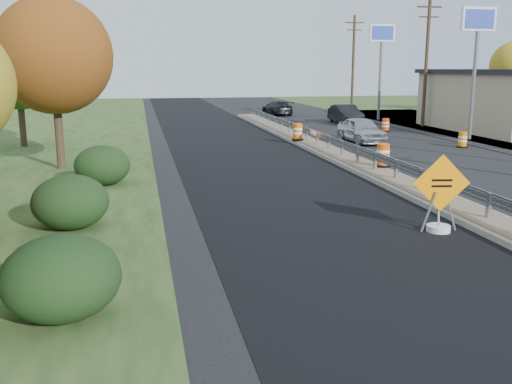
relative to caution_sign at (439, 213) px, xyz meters
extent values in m
plane|color=black|center=(1.71, 2.34, -0.54)|extent=(140.00, 140.00, 0.00)
cube|color=black|center=(-2.69, 12.34, -0.53)|extent=(7.20, 120.00, 0.01)
cube|color=gray|center=(1.71, 10.34, -0.45)|extent=(1.60, 55.00, 0.18)
cube|color=brown|center=(1.71, 10.34, -0.34)|extent=(1.25, 55.00, 0.05)
cube|color=silver|center=(1.71, 0.34, 0.04)|extent=(0.10, 0.15, 0.70)
cube|color=silver|center=(1.71, 2.34, 0.04)|extent=(0.10, 0.15, 0.70)
cube|color=silver|center=(1.71, 4.34, 0.04)|extent=(0.10, 0.15, 0.70)
cube|color=silver|center=(1.71, 6.34, 0.04)|extent=(0.10, 0.15, 0.70)
cube|color=silver|center=(1.71, 8.34, 0.04)|extent=(0.10, 0.15, 0.70)
cube|color=silver|center=(1.71, 10.34, 0.04)|extent=(0.10, 0.15, 0.70)
cube|color=silver|center=(1.71, 12.34, 0.04)|extent=(0.10, 0.15, 0.70)
cube|color=silver|center=(1.71, 14.34, 0.04)|extent=(0.10, 0.15, 0.70)
cube|color=silver|center=(1.71, 16.34, 0.04)|extent=(0.10, 0.15, 0.70)
cube|color=silver|center=(1.71, 18.34, 0.04)|extent=(0.10, 0.15, 0.70)
cube|color=silver|center=(1.71, 20.34, 0.04)|extent=(0.10, 0.15, 0.70)
cube|color=silver|center=(1.71, 22.34, 0.04)|extent=(0.10, 0.15, 0.70)
cube|color=silver|center=(1.71, 24.34, 0.04)|extent=(0.10, 0.15, 0.70)
cube|color=silver|center=(1.71, 26.34, 0.04)|extent=(0.10, 0.15, 0.70)
cube|color=silver|center=(1.71, 28.34, 0.04)|extent=(0.10, 0.15, 0.70)
cube|color=silver|center=(1.71, 30.34, 0.04)|extent=(0.10, 0.15, 0.70)
cube|color=silver|center=(1.71, 32.34, 0.04)|extent=(0.10, 0.15, 0.70)
cube|color=silver|center=(1.71, 34.34, 0.04)|extent=(0.10, 0.15, 0.70)
cube|color=silver|center=(1.71, 11.34, 0.24)|extent=(0.04, 46.00, 0.34)
cube|color=silver|center=(1.71, 11.34, 0.16)|extent=(0.06, 46.00, 0.03)
cube|color=silver|center=(1.71, 11.34, 0.32)|extent=(0.06, 46.00, 0.03)
cube|color=black|center=(13.76, 22.34, 1.06)|extent=(0.08, 7.20, 2.20)
cylinder|color=slate|center=(12.21, 18.34, 2.86)|extent=(0.22, 0.22, 6.80)
cube|color=white|center=(12.21, 18.34, 6.66)|extent=(2.20, 0.25, 1.40)
cube|color=#263FB2|center=(12.21, 18.34, 6.66)|extent=(1.90, 0.30, 1.10)
cylinder|color=slate|center=(12.21, 32.34, 2.86)|extent=(0.22, 0.22, 6.80)
cube|color=white|center=(12.21, 32.34, 6.66)|extent=(2.20, 0.25, 1.40)
cube|color=#263FB2|center=(12.21, 32.34, 6.66)|extent=(1.90, 0.30, 1.10)
cylinder|color=#473523|center=(13.21, 26.34, 4.16)|extent=(0.26, 0.26, 9.40)
cube|color=#473523|center=(13.21, 26.34, 8.16)|extent=(1.90, 0.12, 0.12)
cube|color=#473523|center=(13.21, 26.34, 7.46)|extent=(1.50, 0.10, 0.10)
cylinder|color=#473523|center=(13.21, 41.34, 4.16)|extent=(0.26, 0.26, 9.40)
cube|color=#473523|center=(13.21, 41.34, 8.16)|extent=(1.90, 0.12, 0.12)
cube|color=#473523|center=(13.21, 41.34, 7.46)|extent=(1.50, 0.10, 0.10)
ellipsoid|color=black|center=(-9.29, -3.66, 0.22)|extent=(2.09, 2.09, 1.52)
ellipsoid|color=black|center=(-9.79, 2.34, 0.22)|extent=(2.09, 2.09, 1.52)
ellipsoid|color=black|center=(-9.29, 8.34, 0.22)|extent=(2.09, 2.09, 1.52)
cylinder|color=#473523|center=(-11.29, 12.34, 1.11)|extent=(0.36, 0.36, 3.30)
sphere|color=brown|center=(-11.29, 12.34, 4.33)|extent=(4.95, 4.95, 4.95)
cylinder|color=#473523|center=(-14.29, 20.34, 0.89)|extent=(0.36, 0.36, 2.86)
sphere|color=#2A511B|center=(-14.29, 20.34, 3.68)|extent=(4.29, 4.29, 4.29)
cylinder|color=#473523|center=(27.71, 36.34, 1.00)|extent=(0.36, 0.36, 3.08)
cylinder|color=white|center=(0.00, 0.00, -0.45)|extent=(0.64, 0.64, 0.18)
cube|color=slate|center=(-0.32, 0.00, 0.03)|extent=(0.38, 0.11, 1.11)
cube|color=slate|center=(0.32, 0.00, 0.03)|extent=(0.38, 0.11, 1.11)
cube|color=slate|center=(0.00, 0.06, 0.03)|extent=(0.09, 0.29, 1.13)
cube|color=orange|center=(0.00, 0.00, 0.81)|extent=(1.53, 0.28, 1.54)
cube|color=black|center=(0.00, -0.03, 0.89)|extent=(0.55, 0.10, 0.06)
cube|color=black|center=(0.00, -0.03, 0.73)|extent=(0.55, 0.10, 0.06)
cylinder|color=black|center=(2.26, 8.82, -0.27)|extent=(0.67, 0.67, 0.09)
cylinder|color=#E64B09|center=(2.26, 8.82, 0.20)|extent=(0.54, 0.54, 0.94)
cylinder|color=white|center=(2.26, 8.82, 0.36)|extent=(0.55, 0.55, 0.12)
cylinder|color=white|center=(2.26, 8.82, 0.11)|extent=(0.55, 0.55, 0.12)
cylinder|color=black|center=(1.16, 18.37, -0.27)|extent=(0.67, 0.67, 0.09)
cylinder|color=#EE610A|center=(1.16, 18.37, 0.20)|extent=(0.53, 0.53, 0.93)
cylinder|color=white|center=(1.16, 18.37, 0.35)|extent=(0.55, 0.55, 0.12)
cylinder|color=white|center=(1.16, 18.37, 0.11)|extent=(0.55, 0.55, 0.12)
cylinder|color=black|center=(9.81, 15.16, -0.50)|extent=(0.59, 0.59, 0.08)
cylinder|color=orange|center=(9.81, 15.16, -0.09)|extent=(0.47, 0.47, 0.83)
cylinder|color=white|center=(9.81, 15.16, 0.05)|extent=(0.49, 0.49, 0.11)
cylinder|color=white|center=(9.81, 15.16, -0.17)|extent=(0.49, 0.49, 0.11)
cylinder|color=black|center=(8.96, 23.59, -0.50)|extent=(0.62, 0.62, 0.08)
cylinder|color=#E73A09|center=(8.96, 23.59, -0.06)|extent=(0.50, 0.50, 0.87)
cylinder|color=white|center=(8.96, 23.59, 0.08)|extent=(0.51, 0.51, 0.11)
cylinder|color=white|center=(8.96, 23.59, -0.15)|extent=(0.51, 0.51, 0.11)
cylinder|color=black|center=(10.74, 35.34, -0.50)|extent=(0.64, 0.64, 0.08)
cylinder|color=#ED4C0A|center=(10.74, 35.34, -0.05)|extent=(0.51, 0.51, 0.89)
cylinder|color=white|center=(10.74, 35.34, 0.09)|extent=(0.52, 0.52, 0.12)
cylinder|color=white|center=(10.74, 35.34, -0.14)|extent=(0.52, 0.52, 0.12)
imported|color=silver|center=(5.08, 18.34, 0.21)|extent=(1.91, 4.45, 1.50)
imported|color=black|center=(8.28, 29.75, 0.21)|extent=(1.60, 4.56, 1.50)
imported|color=black|center=(4.95, 39.06, 0.14)|extent=(2.27, 4.81, 1.36)
camera|label=1|loc=(-7.82, -13.61, 3.82)|focal=40.00mm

